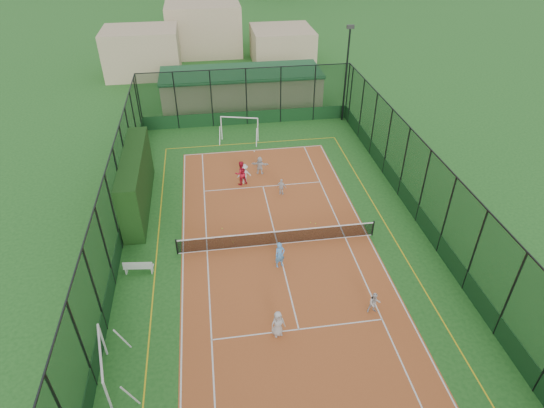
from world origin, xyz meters
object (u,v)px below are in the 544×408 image
at_px(coach, 241,173).
at_px(child_far_left, 244,174).
at_px(futsal_goal_far, 240,129).
at_px(clubhouse, 241,87).
at_px(child_near_right, 374,303).
at_px(child_far_back, 260,165).
at_px(futsal_goal_near, 105,367).
at_px(child_near_mid, 280,255).
at_px(floodlight_ne, 346,75).
at_px(child_far_right, 282,187).
at_px(white_bench, 139,266).
at_px(child_near_left, 278,324).

bearing_deg(coach, child_far_left, -174.22).
bearing_deg(futsal_goal_far, clubhouse, 98.04).
height_order(child_near_right, child_far_back, child_far_back).
xyz_separation_m(child_near_right, child_far_back, (-3.81, 14.07, 0.07)).
height_order(clubhouse, futsal_goal_near, clubhouse).
xyz_separation_m(child_near_mid, child_far_left, (-1.06, 8.95, -0.05)).
bearing_deg(child_far_left, clubhouse, -100.18).
xyz_separation_m(child_near_mid, coach, (-1.30, 8.85, 0.10)).
relative_size(floodlight_ne, child_near_mid, 5.20).
bearing_deg(child_near_mid, child_far_right, 62.33).
height_order(clubhouse, white_bench, clubhouse).
height_order(white_bench, child_far_right, child_far_right).
xyz_separation_m(child_near_left, coach, (-0.44, 13.49, 0.18)).
relative_size(clubhouse, child_near_mid, 9.58).
relative_size(futsal_goal_near, futsal_goal_far, 0.98).
height_order(futsal_goal_near, coach, futsal_goal_near).
distance_m(clubhouse, coach, 15.11).
xyz_separation_m(child_near_mid, child_near_right, (4.00, -3.98, -0.19)).
xyz_separation_m(clubhouse, child_near_left, (-1.03, -28.52, -0.85)).
bearing_deg(coach, clubhouse, -112.91).
distance_m(child_far_left, child_far_back, 1.69).
relative_size(white_bench, child_near_right, 1.30).
height_order(child_far_right, child_far_back, child_far_back).
bearing_deg(child_far_left, coach, 17.64).
bearing_deg(child_far_back, child_near_mid, 104.04).
bearing_deg(clubhouse, white_bench, -108.54).
distance_m(clubhouse, child_far_left, 15.00).
xyz_separation_m(floodlight_ne, clubhouse, (-8.60, 5.40, -2.55)).
height_order(futsal_goal_far, child_far_back, futsal_goal_far).
distance_m(floodlight_ne, coach, 14.30).
bearing_deg(child_near_mid, futsal_goal_near, -161.32).
relative_size(futsal_goal_near, child_far_right, 2.57).
xyz_separation_m(floodlight_ne, child_far_back, (-8.58, -8.39, -3.44)).
relative_size(child_near_right, child_far_back, 0.89).
bearing_deg(futsal_goal_far, child_far_left, -77.91).
distance_m(futsal_goal_near, child_near_left, 7.56).
relative_size(child_near_left, child_far_right, 1.20).
height_order(clubhouse, child_far_left, clubhouse).
xyz_separation_m(futsal_goal_far, child_far_back, (0.95, -5.69, -0.32)).
bearing_deg(child_near_mid, child_near_left, -117.91).
xyz_separation_m(futsal_goal_far, child_far_right, (2.05, -8.67, -0.40)).
bearing_deg(futsal_goal_near, futsal_goal_far, -31.57).
bearing_deg(child_near_left, child_near_mid, 64.68).
bearing_deg(child_far_left, child_near_right, 105.93).
height_order(child_near_mid, child_far_right, child_near_mid).
relative_size(clubhouse, futsal_goal_near, 4.97).
bearing_deg(child_far_back, futsal_goal_far, -65.41).
height_order(futsal_goal_near, futsal_goal_far, futsal_goal_far).
distance_m(child_near_mid, child_far_left, 9.02).
relative_size(clubhouse, child_near_right, 12.52).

